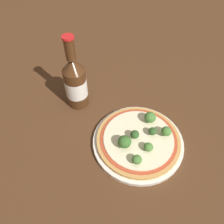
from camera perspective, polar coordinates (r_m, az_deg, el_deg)
ground_plane at (r=0.63m, az=7.01°, el=-6.40°), size 3.00×3.00×0.00m
plate at (r=0.61m, az=6.78°, el=-7.74°), size 0.25×0.25×0.01m
pizza at (r=0.60m, az=6.89°, el=-7.09°), size 0.23×0.23×0.01m
broccoli_floret_0 at (r=0.60m, az=13.99°, el=-4.92°), size 0.03×0.03×0.03m
broccoli_floret_1 at (r=0.56m, az=3.31°, el=-7.77°), size 0.03×0.03×0.04m
broccoli_floret_2 at (r=0.57m, az=9.48°, el=-9.02°), size 0.02×0.02×0.02m
broccoli_floret_3 at (r=0.58m, az=5.98°, el=-5.86°), size 0.02×0.02×0.03m
broccoli_floret_4 at (r=0.62m, az=9.94°, el=-1.38°), size 0.03×0.03×0.03m
broccoli_floret_5 at (r=0.55m, az=6.52°, el=-12.25°), size 0.02×0.02×0.02m
broccoli_floret_6 at (r=0.60m, az=10.58°, el=-4.97°), size 0.02×0.02×0.02m
beer_bottle at (r=0.66m, az=-9.52°, el=7.64°), size 0.07×0.07×0.24m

